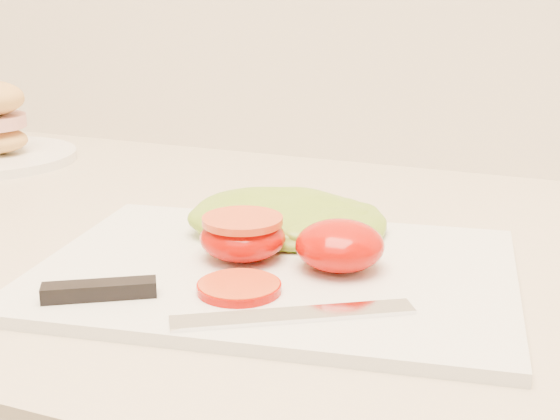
% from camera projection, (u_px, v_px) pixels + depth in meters
% --- Properties ---
extents(cutting_board, '(0.42, 0.33, 0.01)m').
position_uv_depth(cutting_board, '(275.00, 272.00, 0.63)').
color(cutting_board, silver).
rests_on(cutting_board, counter).
extents(tomato_half_dome, '(0.07, 0.07, 0.04)m').
position_uv_depth(tomato_half_dome, '(340.00, 245.00, 0.62)').
color(tomato_half_dome, '#BD0400').
rests_on(tomato_half_dome, cutting_board).
extents(tomato_half_cut, '(0.07, 0.07, 0.04)m').
position_uv_depth(tomato_half_cut, '(243.00, 235.00, 0.64)').
color(tomato_half_cut, '#BD0400').
rests_on(tomato_half_cut, cutting_board).
extents(tomato_slice_0, '(0.06, 0.06, 0.01)m').
position_uv_depth(tomato_slice_0, '(239.00, 287.00, 0.58)').
color(tomato_slice_0, '#E85320').
rests_on(tomato_slice_0, cutting_board).
extents(lettuce_leaf_0, '(0.19, 0.16, 0.03)m').
position_uv_depth(lettuce_leaf_0, '(279.00, 218.00, 0.70)').
color(lettuce_leaf_0, olive).
rests_on(lettuce_leaf_0, cutting_board).
extents(lettuce_leaf_1, '(0.13, 0.14, 0.03)m').
position_uv_depth(lettuce_leaf_1, '(332.00, 223.00, 0.70)').
color(lettuce_leaf_1, olive).
rests_on(lettuce_leaf_1, cutting_board).
extents(knife, '(0.26, 0.11, 0.01)m').
position_uv_depth(knife, '(173.00, 300.00, 0.56)').
color(knife, silver).
rests_on(knife, cutting_board).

